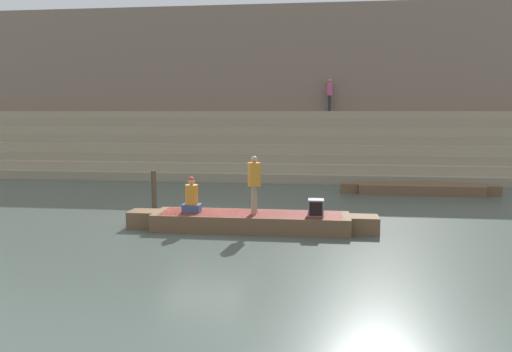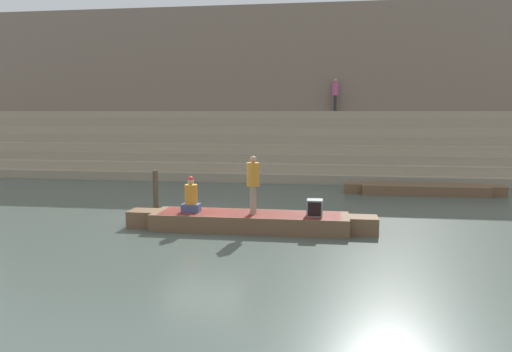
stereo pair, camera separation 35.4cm
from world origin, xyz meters
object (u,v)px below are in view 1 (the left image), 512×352
Objects in this scene: person_rowing at (192,198)px; mooring_post at (154,191)px; moored_boat_shore at (419,188)px; rowboat_main at (251,221)px; person_on_steps at (330,92)px; person_standing at (254,181)px; tv_set at (316,208)px.

person_rowing is 3.07m from mooring_post.
moored_boat_shore is at bearing 54.54° from person_rowing.
person_on_steps is at bearing 79.56° from rowboat_main.
person_standing reaches higher than rowboat_main.
person_rowing is 0.16× the size of moored_boat_shore.
mooring_post is at bearing -157.00° from moored_boat_shore.
mooring_post is (-3.59, 2.38, 0.42)m from rowboat_main.
person_on_steps reaches higher than person_standing.
tv_set is (1.81, -0.10, 0.45)m from rowboat_main.
person_on_steps is at bearing 61.93° from mooring_post.
moored_boat_shore is (5.84, 7.10, -1.19)m from person_standing.
person_on_steps is (2.33, 13.67, 2.92)m from person_standing.
rowboat_main is 1.15m from person_standing.
tv_set is at bearing -3.58° from rowboat_main.
mooring_post is 0.79× the size of person_on_steps.
person_standing is 14.18m from person_on_steps.
rowboat_main is at bearing 170.80° from tv_set.
moored_boat_shore is 8.51m from person_on_steps.
person_on_steps reaches higher than rowboat_main.
mooring_post is (-1.91, 2.39, -0.19)m from person_rowing.
tv_set reaches higher than rowboat_main.
mooring_post is (-9.53, -4.71, 0.46)m from moored_boat_shore.
person_standing is at bearing 170.93° from tv_set.
moored_boat_shore is (7.62, 7.11, -0.66)m from person_rowing.
rowboat_main is 1.79m from person_rowing.
mooring_post is at bearing 146.14° from rowboat_main.
rowboat_main is 1.86m from tv_set.
person_rowing is (-1.78, -0.01, -0.53)m from person_standing.
person_standing reaches higher than mooring_post.
person_on_steps is (6.02, 11.29, 3.65)m from mooring_post.
person_rowing is at bearing 70.30° from person_on_steps.
person_standing is 3.55× the size of tv_set.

